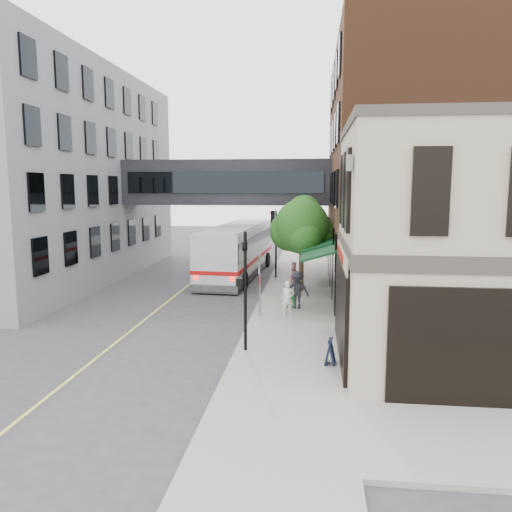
% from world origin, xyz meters
% --- Properties ---
extents(ground, '(120.00, 120.00, 0.00)m').
position_xyz_m(ground, '(0.00, 0.00, 0.00)').
color(ground, '#38383A').
rests_on(ground, ground).
extents(sidewalk_main, '(4.00, 60.00, 0.15)m').
position_xyz_m(sidewalk_main, '(2.00, 14.00, 0.07)').
color(sidewalk_main, gray).
rests_on(sidewalk_main, ground).
extents(corner_building, '(10.19, 8.12, 8.45)m').
position_xyz_m(corner_building, '(8.97, 2.00, 4.21)').
color(corner_building, tan).
rests_on(corner_building, ground).
extents(brick_building, '(13.76, 18.00, 14.00)m').
position_xyz_m(brick_building, '(9.98, 15.00, 6.99)').
color(brick_building, '#4B2A17').
rests_on(brick_building, ground).
extents(opposite_building, '(14.00, 24.00, 14.00)m').
position_xyz_m(opposite_building, '(-17.00, 16.00, 7.00)').
color(opposite_building, slate).
rests_on(opposite_building, ground).
extents(skyway_bridge, '(14.00, 3.18, 3.00)m').
position_xyz_m(skyway_bridge, '(-3.00, 18.00, 6.50)').
color(skyway_bridge, black).
rests_on(skyway_bridge, ground).
extents(traffic_signal_near, '(0.44, 0.22, 4.60)m').
position_xyz_m(traffic_signal_near, '(0.37, 2.00, 2.98)').
color(traffic_signal_near, black).
rests_on(traffic_signal_near, sidewalk_main).
extents(traffic_signal_far, '(0.53, 0.28, 4.50)m').
position_xyz_m(traffic_signal_far, '(0.26, 17.00, 3.34)').
color(traffic_signal_far, black).
rests_on(traffic_signal_far, sidewalk_main).
extents(street_sign_pole, '(0.08, 0.75, 3.00)m').
position_xyz_m(street_sign_pole, '(0.39, 7.00, 1.93)').
color(street_sign_pole, gray).
rests_on(street_sign_pole, sidewalk_main).
extents(street_tree, '(3.80, 3.20, 5.60)m').
position_xyz_m(street_tree, '(2.19, 13.22, 3.91)').
color(street_tree, '#382619').
rests_on(street_tree, sidewalk_main).
extents(lane_marking, '(0.12, 40.00, 0.01)m').
position_xyz_m(lane_marking, '(-5.00, 10.00, 0.01)').
color(lane_marking, '#D8CC4C').
rests_on(lane_marking, ground).
extents(bus, '(3.78, 13.09, 3.48)m').
position_xyz_m(bus, '(-2.37, 18.16, 1.95)').
color(bus, silver).
rests_on(bus, ground).
extents(pedestrian_a, '(0.63, 0.42, 1.68)m').
position_xyz_m(pedestrian_a, '(1.73, 7.11, 0.99)').
color(pedestrian_a, silver).
rests_on(pedestrian_a, sidewalk_main).
extents(pedestrian_b, '(0.98, 0.91, 1.62)m').
position_xyz_m(pedestrian_b, '(1.79, 13.48, 0.96)').
color(pedestrian_b, pink).
rests_on(pedestrian_b, sidewalk_main).
extents(pedestrian_c, '(1.33, 0.88, 1.92)m').
position_xyz_m(pedestrian_c, '(2.11, 8.63, 1.11)').
color(pedestrian_c, black).
rests_on(pedestrian_c, sidewalk_main).
extents(newspaper_box, '(0.50, 0.47, 0.85)m').
position_xyz_m(newspaper_box, '(1.75, 8.81, 0.58)').
color(newspaper_box, '#145920').
rests_on(newspaper_box, sidewalk_main).
extents(sandwich_board, '(0.38, 0.54, 0.90)m').
position_xyz_m(sandwich_board, '(3.53, 0.86, 0.60)').
color(sandwich_board, black).
rests_on(sandwich_board, sidewalk_main).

